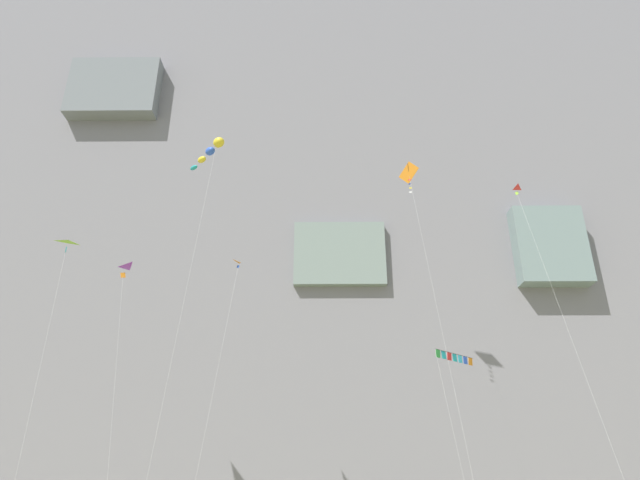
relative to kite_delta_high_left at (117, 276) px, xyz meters
The scene contains 8 objects.
cliff_face 40.91m from the kite_delta_high_left, 52.00° to the left, with size 180.00×31.69×82.45m.
kite_delta_high_left is the anchor object (origin of this frame).
kite_diamond_near_cliff 31.16m from the kite_delta_high_left, ahead, with size 3.35×6.61×33.84m.
kite_delta_low_center 37.24m from the kite_delta_high_left, 13.09° to the right, with size 3.34×4.77×24.99m.
kite_delta_mid_center 7.61m from the kite_delta_high_left, 101.95° to the right, with size 1.87×3.16×20.55m.
kite_banner_low_left 32.03m from the kite_delta_high_left, ahead, with size 3.88×4.69×12.01m.
kite_delta_upper_right 11.63m from the kite_delta_high_left, ahead, with size 2.66×4.29×21.62m.
kite_windsock_high_center 15.23m from the kite_delta_high_left, 36.86° to the right, with size 4.21×5.55×30.60m.
Camera 1 is at (-1.87, -14.00, 2.65)m, focal length 30.52 mm.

